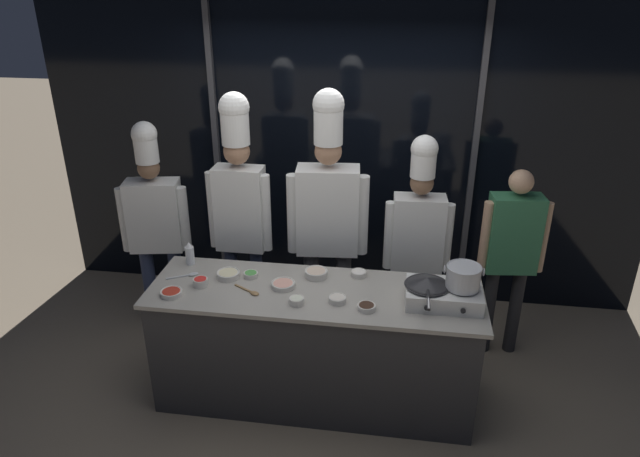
{
  "coord_description": "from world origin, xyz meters",
  "views": [
    {
      "loc": [
        0.52,
        -3.27,
        2.87
      ],
      "look_at": [
        0.0,
        0.25,
        1.24
      ],
      "focal_mm": 32.0,
      "sensor_mm": 36.0,
      "label": 1
    }
  ],
  "objects_px": {
    "chef_line": "(328,208)",
    "prep_bowl_scallions": "(251,274)",
    "prep_bowl_soy_glaze": "(366,307)",
    "person_guest": "(511,247)",
    "frying_pan": "(427,282)",
    "squeeze_bottle_clear": "(190,254)",
    "prep_bowl_shrimp": "(283,284)",
    "stock_pot": "(463,277)",
    "chef_pastry": "(418,231)",
    "prep_bowl_onion": "(337,299)",
    "portable_stove": "(444,295)",
    "serving_spoon_slotted": "(251,292)",
    "prep_bowl_bean_sprouts": "(297,300)",
    "prep_bowl_bell_pepper": "(200,282)",
    "prep_bowl_chicken": "(316,273)",
    "prep_bowl_chili_flakes": "(171,293)",
    "prep_bowl_noodles": "(228,274)",
    "chef_sous": "(240,200)",
    "serving_spoon_solid": "(189,275)",
    "prep_bowl_rice": "(359,273)",
    "chef_head": "(155,216)"
  },
  "relations": [
    {
      "from": "prep_bowl_soy_glaze",
      "to": "person_guest",
      "type": "height_order",
      "value": "person_guest"
    },
    {
      "from": "prep_bowl_onion",
      "to": "prep_bowl_bell_pepper",
      "type": "height_order",
      "value": "prep_bowl_bell_pepper"
    },
    {
      "from": "prep_bowl_bean_sprouts",
      "to": "prep_bowl_shrimp",
      "type": "bearing_deg",
      "value": 123.54
    },
    {
      "from": "frying_pan",
      "to": "prep_bowl_noodles",
      "type": "relative_size",
      "value": 3.1
    },
    {
      "from": "portable_stove",
      "to": "serving_spoon_slotted",
      "type": "distance_m",
      "value": 1.27
    },
    {
      "from": "frying_pan",
      "to": "prep_bowl_shrimp",
      "type": "relative_size",
      "value": 3.05
    },
    {
      "from": "prep_bowl_noodles",
      "to": "stock_pot",
      "type": "bearing_deg",
      "value": -4.08
    },
    {
      "from": "prep_bowl_noodles",
      "to": "prep_bowl_rice",
      "type": "bearing_deg",
      "value": 9.68
    },
    {
      "from": "squeeze_bottle_clear",
      "to": "prep_bowl_noodles",
      "type": "xyz_separation_m",
      "value": [
        0.33,
        -0.16,
        -0.06
      ]
    },
    {
      "from": "prep_bowl_onion",
      "to": "prep_bowl_shrimp",
      "type": "relative_size",
      "value": 0.69
    },
    {
      "from": "frying_pan",
      "to": "chef_line",
      "type": "xyz_separation_m",
      "value": [
        -0.74,
        0.73,
        0.17
      ]
    },
    {
      "from": "chef_line",
      "to": "chef_pastry",
      "type": "distance_m",
      "value": 0.71
    },
    {
      "from": "frying_pan",
      "to": "squeeze_bottle_clear",
      "type": "distance_m",
      "value": 1.72
    },
    {
      "from": "prep_bowl_bean_sprouts",
      "to": "person_guest",
      "type": "distance_m",
      "value": 1.76
    },
    {
      "from": "prep_bowl_onion",
      "to": "prep_bowl_rice",
      "type": "bearing_deg",
      "value": 73.37
    },
    {
      "from": "chef_sous",
      "to": "squeeze_bottle_clear",
      "type": "bearing_deg",
      "value": 58.89
    },
    {
      "from": "prep_bowl_soy_glaze",
      "to": "prep_bowl_shrimp",
      "type": "bearing_deg",
      "value": 161.29
    },
    {
      "from": "portable_stove",
      "to": "prep_bowl_chili_flakes",
      "type": "relative_size",
      "value": 3.31
    },
    {
      "from": "stock_pot",
      "to": "prep_bowl_noodles",
      "type": "xyz_separation_m",
      "value": [
        -1.59,
        0.11,
        -0.17
      ]
    },
    {
      "from": "prep_bowl_scallions",
      "to": "chef_head",
      "type": "bearing_deg",
      "value": 146.62
    },
    {
      "from": "prep_bowl_chili_flakes",
      "to": "chef_line",
      "type": "relative_size",
      "value": 0.07
    },
    {
      "from": "prep_bowl_shrimp",
      "to": "prep_bowl_chicken",
      "type": "bearing_deg",
      "value": 41.73
    },
    {
      "from": "prep_bowl_noodles",
      "to": "chef_pastry",
      "type": "bearing_deg",
      "value": 26.08
    },
    {
      "from": "prep_bowl_scallions",
      "to": "person_guest",
      "type": "bearing_deg",
      "value": 19.19
    },
    {
      "from": "prep_bowl_bean_sprouts",
      "to": "chef_head",
      "type": "distance_m",
      "value": 1.65
    },
    {
      "from": "serving_spoon_solid",
      "to": "stock_pot",
      "type": "bearing_deg",
      "value": -2.84
    },
    {
      "from": "prep_bowl_chili_flakes",
      "to": "prep_bowl_bean_sprouts",
      "type": "bearing_deg",
      "value": 0.81
    },
    {
      "from": "prep_bowl_soy_glaze",
      "to": "prep_bowl_scallions",
      "type": "bearing_deg",
      "value": 160.02
    },
    {
      "from": "stock_pot",
      "to": "prep_bowl_shrimp",
      "type": "relative_size",
      "value": 1.51
    },
    {
      "from": "prep_bowl_scallions",
      "to": "serving_spoon_slotted",
      "type": "distance_m",
      "value": 0.22
    },
    {
      "from": "frying_pan",
      "to": "chef_sous",
      "type": "relative_size",
      "value": 0.24
    },
    {
      "from": "prep_bowl_noodles",
      "to": "prep_bowl_chili_flakes",
      "type": "bearing_deg",
      "value": -136.86
    },
    {
      "from": "chef_line",
      "to": "prep_bowl_scallions",
      "type": "bearing_deg",
      "value": 46.17
    },
    {
      "from": "prep_bowl_shrimp",
      "to": "prep_bowl_chicken",
      "type": "distance_m",
      "value": 0.27
    },
    {
      "from": "prep_bowl_chili_flakes",
      "to": "chef_line",
      "type": "xyz_separation_m",
      "value": [
        0.93,
        0.9,
        0.29
      ]
    },
    {
      "from": "portable_stove",
      "to": "chef_line",
      "type": "bearing_deg",
      "value": 139.66
    },
    {
      "from": "prep_bowl_noodles",
      "to": "prep_bowl_chili_flakes",
      "type": "xyz_separation_m",
      "value": [
        -0.31,
        -0.29,
        -0.01
      ]
    },
    {
      "from": "chef_sous",
      "to": "prep_bowl_bean_sprouts",
      "type": "bearing_deg",
      "value": 125.67
    },
    {
      "from": "prep_bowl_chili_flakes",
      "to": "prep_bowl_noodles",
      "type": "bearing_deg",
      "value": 43.14
    },
    {
      "from": "portable_stove",
      "to": "prep_bowl_chicken",
      "type": "xyz_separation_m",
      "value": [
        -0.87,
        0.22,
        -0.03
      ]
    },
    {
      "from": "chef_line",
      "to": "prep_bowl_bean_sprouts",
      "type": "bearing_deg",
      "value": 79.63
    },
    {
      "from": "prep_bowl_soy_glaze",
      "to": "prep_bowl_rice",
      "type": "relative_size",
      "value": 1.09
    },
    {
      "from": "chef_line",
      "to": "person_guest",
      "type": "relative_size",
      "value": 1.36
    },
    {
      "from": "prep_bowl_onion",
      "to": "prep_bowl_chili_flakes",
      "type": "relative_size",
      "value": 0.79
    },
    {
      "from": "serving_spoon_slotted",
      "to": "stock_pot",
      "type": "bearing_deg",
      "value": 2.77
    },
    {
      "from": "chef_head",
      "to": "prep_bowl_chili_flakes",
      "type": "bearing_deg",
      "value": 107.35
    },
    {
      "from": "prep_bowl_scallions",
      "to": "chef_sous",
      "type": "xyz_separation_m",
      "value": [
        -0.22,
        0.56,
        0.33
      ]
    },
    {
      "from": "frying_pan",
      "to": "stock_pot",
      "type": "xyz_separation_m",
      "value": [
        0.22,
        0.0,
        0.05
      ]
    },
    {
      "from": "prep_bowl_bell_pepper",
      "to": "prep_bowl_chicken",
      "type": "height_order",
      "value": "prep_bowl_bell_pepper"
    },
    {
      "from": "prep_bowl_soy_glaze",
      "to": "prep_bowl_bean_sprouts",
      "type": "xyz_separation_m",
      "value": [
        -0.45,
        -0.0,
        0.01
      ]
    }
  ]
}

